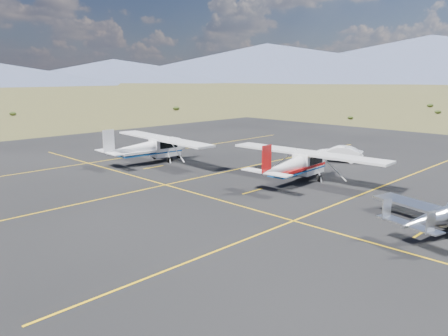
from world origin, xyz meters
TOP-DOWN VIEW (x-y plane):
  - ground at (0.00, 0.00)m, footprint 1600.00×1600.00m
  - apron at (0.00, 7.00)m, footprint 72.00×72.00m
  - aircraft_cessna at (1.24, 6.92)m, footprint 7.46×12.43m
  - aircraft_plain at (-1.95, 20.31)m, footprint 7.65×12.73m
  - sedan at (10.18, 8.90)m, footprint 2.90×4.45m

SIDE VIEW (x-z plane):
  - ground at x=0.00m, z-range 0.00..0.00m
  - apron at x=0.00m, z-range -0.01..0.01m
  - sedan at x=10.18m, z-range 0.01..1.40m
  - aircraft_cessna at x=1.24m, z-range -0.18..2.97m
  - aircraft_plain at x=-1.95m, z-range -0.18..3.04m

